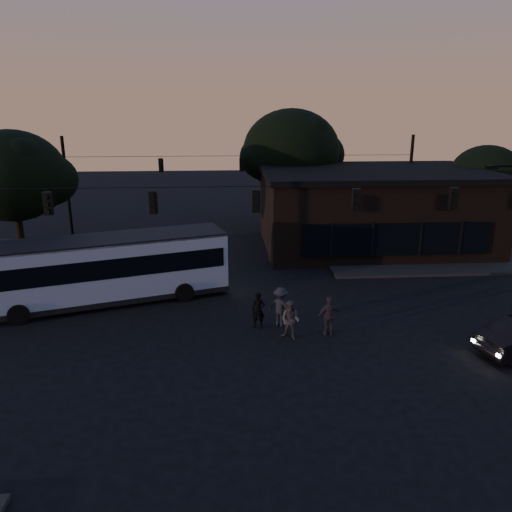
{
  "coord_description": "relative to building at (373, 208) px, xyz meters",
  "views": [
    {
      "loc": [
        -1.47,
        -17.78,
        9.6
      ],
      "look_at": [
        0.0,
        4.0,
        3.0
      ],
      "focal_mm": 35.0,
      "sensor_mm": 36.0,
      "label": 1
    }
  ],
  "objects": [
    {
      "name": "signal_rig_far",
      "position": [
        -9.0,
        4.03,
        1.5
      ],
      "size": [
        26.24,
        0.3,
        7.5
      ],
      "color": "black",
      "rests_on": "ground"
    },
    {
      "name": "tree_behind",
      "position": [
        -5.0,
        6.03,
        3.48
      ],
      "size": [
        7.6,
        7.6,
        9.43
      ],
      "color": "black",
      "rests_on": "ground"
    },
    {
      "name": "building",
      "position": [
        0.0,
        0.0,
        0.0
      ],
      "size": [
        15.4,
        10.41,
        5.4
      ],
      "color": "black",
      "rests_on": "ground"
    },
    {
      "name": "sidewalk_far_left",
      "position": [
        -23.0,
        -1.97,
        -2.63
      ],
      "size": [
        14.0,
        10.0,
        0.15
      ],
      "primitive_type": "cube",
      "color": "black",
      "rests_on": "ground"
    },
    {
      "name": "ground",
      "position": [
        -9.0,
        -15.97,
        -2.71
      ],
      "size": [
        120.0,
        120.0,
        0.0
      ],
      "primitive_type": "plane",
      "color": "black",
      "rests_on": "ground"
    },
    {
      "name": "bus",
      "position": [
        -16.31,
        -9.61,
        -0.82
      ],
      "size": [
        12.21,
        6.24,
        3.36
      ],
      "rotation": [
        0.0,
        0.0,
        0.31
      ],
      "color": "#919EB9",
      "rests_on": "ground"
    },
    {
      "name": "signal_rig_near",
      "position": [
        -9.0,
        -11.97,
        1.74
      ],
      "size": [
        26.24,
        0.3,
        7.5
      ],
      "color": "black",
      "rests_on": "ground"
    },
    {
      "name": "pedestrian_d",
      "position": [
        -7.96,
        -13.03,
        -1.8
      ],
      "size": [
        1.35,
        1.22,
        1.82
      ],
      "primitive_type": "imported",
      "rotation": [
        0.0,
        0.0,
        2.54
      ],
      "color": "black",
      "rests_on": "ground"
    },
    {
      "name": "pedestrian_c",
      "position": [
        -5.97,
        -14.14,
        -1.83
      ],
      "size": [
        1.07,
        0.54,
        1.76
      ],
      "primitive_type": "imported",
      "rotation": [
        0.0,
        0.0,
        3.25
      ],
      "color": "#2D272F",
      "rests_on": "ground"
    },
    {
      "name": "tree_left",
      "position": [
        -23.0,
        -2.97,
        2.86
      ],
      "size": [
        6.4,
        6.4,
        8.3
      ],
      "color": "black",
      "rests_on": "ground"
    },
    {
      "name": "pedestrian_b",
      "position": [
        -7.7,
        -14.41,
        -1.85
      ],
      "size": [
        1.05,
        0.99,
        1.72
      ],
      "primitive_type": "imported",
      "rotation": [
        0.0,
        0.0,
        -0.55
      ],
      "color": "#423C3D",
      "rests_on": "ground"
    },
    {
      "name": "sidewalk_far_right",
      "position": [
        3.0,
        -1.97,
        -2.63
      ],
      "size": [
        14.0,
        10.0,
        0.15
      ],
      "primitive_type": "cube",
      "color": "black",
      "rests_on": "ground"
    },
    {
      "name": "pedestrian_a",
      "position": [
        -8.98,
        -13.2,
        -1.88
      ],
      "size": [
        0.65,
        0.47,
        1.66
      ],
      "primitive_type": "imported",
      "rotation": [
        0.0,
        0.0,
        -0.13
      ],
      "color": "black",
      "rests_on": "ground"
    },
    {
      "name": "tree_right",
      "position": [
        9.0,
        2.03,
        1.93
      ],
      "size": [
        5.2,
        5.2,
        6.86
      ],
      "color": "black",
      "rests_on": "ground"
    }
  ]
}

